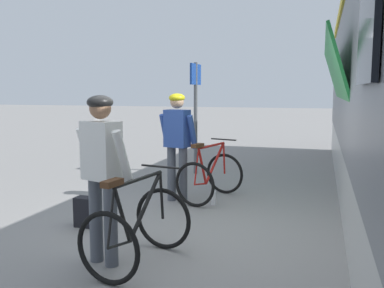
{
  "coord_description": "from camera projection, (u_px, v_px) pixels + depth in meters",
  "views": [
    {
      "loc": [
        1.34,
        -4.89,
        1.81
      ],
      "look_at": [
        -0.41,
        0.82,
        1.05
      ],
      "focal_mm": 39.57,
      "sensor_mm": 36.0,
      "label": 1
    }
  ],
  "objects": [
    {
      "name": "bicycle_far_black",
      "position": [
        138.0,
        228.0,
        4.36
      ],
      "size": [
        0.87,
        1.17,
        0.99
      ],
      "color": "black",
      "rests_on": "ground"
    },
    {
      "name": "water_bottle_by_the_backpack",
      "position": [
        96.0,
        218.0,
        5.7
      ],
      "size": [
        0.07,
        0.07,
        0.19
      ],
      "primitive_type": "cylinder",
      "color": "silver",
      "rests_on": "ground"
    },
    {
      "name": "platform_sign_post",
      "position": [
        196.0,
        99.0,
        9.09
      ],
      "size": [
        0.08,
        0.7,
        2.4
      ],
      "color": "#595B60",
      "rests_on": "ground"
    },
    {
      "name": "ground_plane",
      "position": [
        204.0,
        237.0,
        5.25
      ],
      "size": [
        80.0,
        80.0,
        0.0
      ],
      "primitive_type": "plane",
      "color": "gray"
    },
    {
      "name": "cyclist_far_in_white",
      "position": [
        102.0,
        165.0,
        4.33
      ],
      "size": [
        0.66,
        0.43,
        1.76
      ],
      "color": "#4C515B",
      "rests_on": "ground"
    },
    {
      "name": "water_bottle_near_the_bikes",
      "position": [
        214.0,
        198.0,
        6.7
      ],
      "size": [
        0.08,
        0.08,
        0.23
      ],
      "primitive_type": "cylinder",
      "color": "silver",
      "rests_on": "ground"
    },
    {
      "name": "bicycle_near_red",
      "position": [
        210.0,
        176.0,
        6.99
      ],
      "size": [
        0.95,
        1.21,
        0.99
      ],
      "color": "black",
      "rests_on": "ground"
    },
    {
      "name": "backpack_on_platform",
      "position": [
        86.0,
        212.0,
        5.63
      ],
      "size": [
        0.28,
        0.18,
        0.4
      ],
      "primitive_type": "cube",
      "rotation": [
        0.0,
        0.0,
        -0.02
      ],
      "color": "black",
      "rests_on": "ground"
    },
    {
      "name": "cyclist_near_in_blue",
      "position": [
        177.0,
        137.0,
        6.82
      ],
      "size": [
        0.65,
        0.39,
        1.76
      ],
      "color": "#4C515B",
      "rests_on": "ground"
    }
  ]
}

